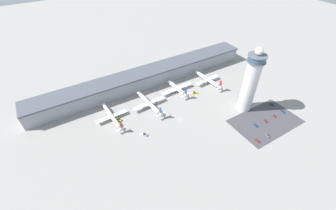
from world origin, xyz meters
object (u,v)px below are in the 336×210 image
airplane_gate_alpha (112,117)px  car_silver_sedan (283,112)px  car_yellow_taxi (272,104)px  car_blue_compact (274,116)px  airplane_gate_delta (208,80)px  airplane_gate_bravo (149,103)px  car_black_suv (256,125)px  car_red_hatchback (257,141)px  service_truck_baggage (195,93)px  car_maroon_suv (265,121)px  service_truck_fuel (144,135)px  control_tower (251,82)px  service_truck_catering (118,119)px  airplane_gate_charlie (177,88)px  car_white_wagon (268,135)px

airplane_gate_alpha → car_silver_sedan: 166.08m
car_yellow_taxi → car_blue_compact: car_yellow_taxi is taller
car_blue_compact → airplane_gate_delta: bearing=103.5°
airplane_gate_bravo → car_black_suv: 103.01m
car_red_hatchback → car_silver_sedan: 52.78m
service_truck_baggage → car_maroon_suv: size_ratio=1.47×
car_red_hatchback → service_truck_fuel: bearing=145.1°
control_tower → service_truck_baggage: (-28.05, 44.64, -30.19)m
service_truck_baggage → car_silver_sedan: size_ratio=1.40×
airplane_gate_delta → car_silver_sedan: size_ratio=9.08×
airplane_gate_bravo → service_truck_catering: size_ratio=6.23×
airplane_gate_bravo → car_yellow_taxi: 125.14m
service_truck_fuel → service_truck_baggage: (74.75, 26.96, -0.12)m
car_yellow_taxi → car_black_suv: bearing=-161.5°
car_red_hatchback → car_silver_sedan: car_red_hatchback is taller
airplane_gate_charlie → car_black_suv: size_ratio=8.43×
control_tower → car_silver_sedan: (28.30, -24.85, -30.44)m
service_truck_baggage → car_yellow_taxi: bearing=-45.1°
airplane_gate_bravo → service_truck_fuel: (-22.38, -32.39, -3.57)m
service_truck_catering → car_red_hatchback: (91.76, -85.83, -0.26)m
airplane_gate_bravo → car_yellow_taxi: bearing=-29.7°
car_black_suv → car_blue_compact: 25.13m
airplane_gate_charlie → service_truck_baggage: (14.22, -12.84, -3.32)m
car_black_suv → car_silver_sedan: 37.71m
airplane_gate_charlie → airplane_gate_delta: (39.28, -4.16, 0.51)m
car_black_suv → car_silver_sedan: (37.71, -0.38, 0.01)m
car_black_suv → car_blue_compact: (25.13, -0.41, -0.04)m
service_truck_catering → car_yellow_taxi: bearing=-22.7°
service_truck_fuel → car_black_suv: size_ratio=1.33×
airplane_gate_charlie → airplane_gate_delta: size_ratio=0.94×
airplane_gate_bravo → car_yellow_taxi: airplane_gate_bravo is taller
car_blue_compact → car_maroon_suv: bearing=-179.5°
service_truck_baggage → car_yellow_taxi: size_ratio=1.31×
service_truck_fuel → car_yellow_taxi: (131.07, -29.52, -0.38)m
car_red_hatchback → control_tower: bearing=59.1°
car_maroon_suv → airplane_gate_alpha: bearing=147.8°
airplane_gate_charlie → car_silver_sedan: size_ratio=8.51×
airplane_gate_bravo → service_truck_fuel: airplane_gate_bravo is taller
service_truck_catering → service_truck_baggage: bearing=-2.1°
airplane_gate_alpha → car_red_hatchback: size_ratio=8.68×
car_yellow_taxi → car_silver_sedan: size_ratio=1.06×
airplane_gate_alpha → car_red_hatchback: airplane_gate_alpha is taller
car_white_wagon → car_blue_compact: (25.56, 13.71, -0.06)m
airplane_gate_charlie → car_yellow_taxi: (70.55, -69.31, -3.58)m
service_truck_catering → car_blue_compact: (130.29, -72.67, -0.32)m
airplane_gate_charlie → airplane_gate_alpha: bearing=-175.7°
service_truck_fuel → service_truck_baggage: service_truck_fuel is taller
car_red_hatchback → car_silver_sedan: (51.10, 13.18, -0.00)m
car_blue_compact → airplane_gate_charlie: bearing=125.2°
car_blue_compact → service_truck_baggage: bearing=122.2°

